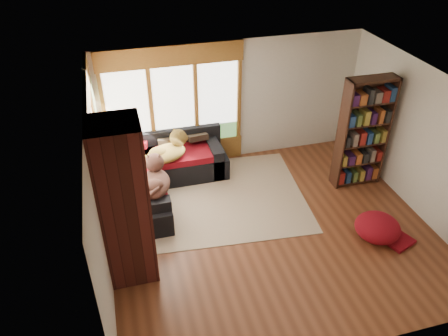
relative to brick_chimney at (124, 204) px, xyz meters
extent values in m
plane|color=brown|center=(2.40, 0.35, -1.30)|extent=(5.50, 5.50, 0.00)
plane|color=white|center=(2.40, 0.35, 1.30)|extent=(5.50, 5.50, 0.00)
cube|color=silver|center=(2.40, 2.85, 0.00)|extent=(5.50, 0.04, 2.60)
cube|color=silver|center=(2.40, -2.15, 0.00)|extent=(5.50, 0.04, 2.60)
cube|color=silver|center=(-0.35, 0.35, 0.00)|extent=(0.04, 5.00, 2.60)
cube|color=silver|center=(5.15, 0.35, 0.00)|extent=(0.04, 5.00, 2.60)
cube|color=brown|center=(1.20, 2.82, 0.05)|extent=(2.82, 0.10, 1.90)
cube|color=white|center=(1.20, 2.82, 0.05)|extent=(2.54, 0.09, 1.62)
cube|color=brown|center=(-0.32, 1.55, 0.05)|extent=(0.10, 2.62, 1.90)
cube|color=white|center=(-0.32, 1.55, 0.05)|extent=(0.09, 2.36, 1.62)
cube|color=#70865E|center=(-0.29, 2.38, 0.45)|extent=(0.03, 0.72, 0.90)
cube|color=#471914|center=(0.00, 0.00, 0.00)|extent=(0.70, 0.70, 2.60)
cube|color=black|center=(0.75, 2.40, -1.09)|extent=(2.20, 0.90, 0.42)
cube|color=black|center=(0.75, 2.75, -0.69)|extent=(2.20, 0.20, 0.38)
cube|color=black|center=(1.75, 2.40, -1.00)|extent=(0.20, 0.90, 0.60)
cube|color=maroon|center=(0.65, 2.28, -0.82)|extent=(1.90, 0.66, 0.12)
cube|color=black|center=(0.10, 1.75, -1.09)|extent=(0.90, 2.20, 0.42)
cube|color=black|center=(-0.25, 1.75, -0.69)|extent=(0.20, 2.20, 0.38)
cube|color=black|center=(0.10, 0.75, -1.00)|extent=(0.90, 0.20, 0.60)
cube|color=maroon|center=(0.22, 1.40, -0.82)|extent=(0.66, 1.20, 0.12)
cube|color=maroon|center=(0.22, 2.35, -0.82)|extent=(0.66, 0.66, 0.12)
cube|color=beige|center=(1.62, 1.46, -1.29)|extent=(3.71, 2.96, 0.01)
cube|color=#3C1F14|center=(5.00, 1.25, -0.19)|extent=(0.04, 0.32, 2.23)
cube|color=#3C1F14|center=(4.08, 1.25, -0.19)|extent=(0.04, 0.32, 2.23)
cube|color=#3C1F14|center=(4.54, 1.40, -0.19)|extent=(0.95, 0.02, 2.23)
cube|color=#3C1F14|center=(4.54, 1.25, -1.24)|extent=(0.87, 0.30, 0.03)
cube|color=#3C1F14|center=(4.54, 1.25, -0.81)|extent=(0.87, 0.30, 0.03)
cube|color=#3C1F14|center=(4.54, 1.25, -0.39)|extent=(0.87, 0.30, 0.03)
cube|color=#3C1F14|center=(4.54, 1.25, 0.04)|extent=(0.87, 0.30, 0.03)
cube|color=#3C1F14|center=(4.54, 1.25, 0.46)|extent=(0.87, 0.30, 0.03)
cube|color=#3C1F14|center=(4.54, 1.25, 0.89)|extent=(0.87, 0.30, 0.03)
cube|color=#726659|center=(4.54, 1.23, -0.19)|extent=(0.83, 0.24, 2.07)
ellipsoid|color=maroon|center=(4.08, -0.33, -1.08)|extent=(0.99, 0.99, 0.41)
ellipsoid|color=olive|center=(0.89, 2.12, -0.56)|extent=(0.97, 0.82, 0.28)
sphere|color=olive|center=(1.16, 2.25, -0.42)|extent=(0.44, 0.44, 0.33)
cone|color=olive|center=(1.11, 2.22, -0.29)|extent=(0.16, 0.16, 0.14)
ellipsoid|color=#371F1A|center=(0.54, 1.18, -0.56)|extent=(0.68, 0.91, 0.28)
sphere|color=#371F1A|center=(0.60, 1.48, -0.42)|extent=(0.39, 0.39, 0.34)
cone|color=#371F1A|center=(0.59, 1.42, -0.29)|extent=(0.14, 0.14, 0.15)
cube|color=#2D231A|center=(1.45, 2.61, -0.56)|extent=(0.45, 0.12, 0.45)
cube|color=#2D231A|center=(0.85, 2.61, -0.56)|extent=(0.45, 0.12, 0.45)
cube|color=#2D231A|center=(-0.08, 2.15, -0.56)|extent=(0.45, 0.12, 0.45)
cube|color=#2D231A|center=(-0.08, 1.05, -0.56)|extent=(0.45, 0.12, 0.45)
cube|color=maroon|center=(0.25, 2.61, -0.56)|extent=(0.42, 0.12, 0.42)
camera|label=1|loc=(0.09, -5.06, 3.84)|focal=35.00mm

